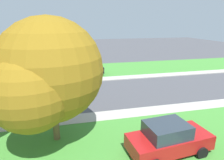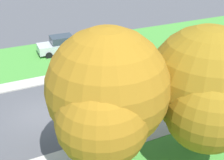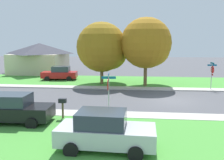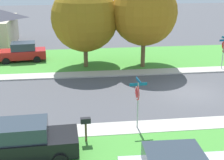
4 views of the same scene
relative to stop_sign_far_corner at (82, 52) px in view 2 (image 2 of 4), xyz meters
name	(u,v)px [view 2 (image 2 of 4)]	position (x,y,z in m)	size (l,w,h in m)	color
ground_plane	(42,114)	(4.75, -4.68, -1.89)	(120.00, 120.00, 0.00)	#4C4C51
sidewalk_west	(156,58)	(0.05, 7.32, -1.84)	(1.40, 56.00, 0.10)	#B7B2A8
lawn_west	(132,43)	(-4.65, 7.32, -1.85)	(8.00, 56.00, 0.08)	#479338
stop_sign_far_corner	(82,52)	(0.00, 0.00, 0.00)	(0.92, 0.92, 2.77)	#9E9EA3
car_silver_far_down_street	(61,45)	(-5.09, -0.46, -1.01)	(2.15, 4.36, 1.76)	silver
car_black_behind_trees	(127,46)	(-2.11, 5.30, -1.01)	(2.16, 4.36, 1.76)	black
tree_sidewalk_near	(106,96)	(11.28, -2.92, 2.60)	(5.79, 5.39, 7.36)	brown
tree_corner_large	(205,88)	(11.96, 1.91, 2.14)	(5.95, 5.53, 6.97)	brown
mailbox	(107,52)	(-1.07, 2.71, -0.88)	(0.27, 0.49, 1.31)	brown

